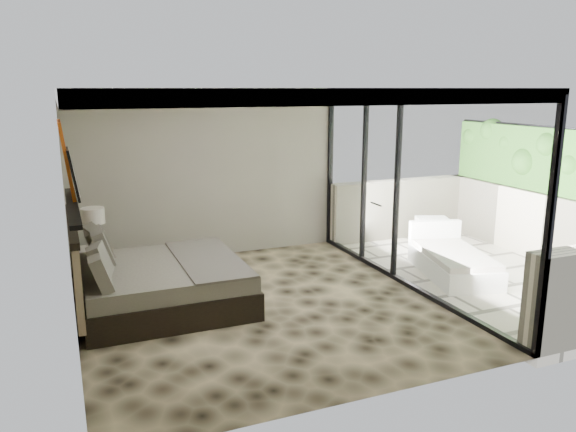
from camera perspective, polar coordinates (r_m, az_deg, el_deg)
name	(u,v)px	position (r m, az deg, el deg)	size (l,w,h in m)	color
floor	(259,306)	(7.48, -2.95, -9.13)	(5.00, 5.00, 0.00)	black
ceiling	(257,89)	(6.93, -3.22, 12.78)	(4.50, 5.00, 0.02)	silver
back_wall	(208,174)	(9.43, -8.10, 4.21)	(4.50, 0.02, 2.80)	gray
left_wall	(68,217)	(6.70, -21.48, -0.10)	(0.02, 5.00, 2.80)	gray
glass_wall	(409,190)	(8.08, 12.17, 2.62)	(0.08, 5.00, 2.80)	white
terrace_slab	(485,275)	(9.35, 19.40, -5.69)	(3.00, 5.00, 0.12)	beige
parapet_far	(554,229)	(10.12, 25.40, -1.23)	(0.30, 5.00, 1.10)	beige
foliage_hedge	(561,162)	(9.93, 26.01, 4.93)	(0.36, 4.60, 1.10)	#3E7925
picture_ledge	(72,206)	(6.78, -21.06, 0.94)	(0.12, 2.20, 0.05)	black
bed	(155,281)	(7.53, -13.32, -6.49)	(2.14, 2.07, 1.18)	black
nightstand	(94,266)	(8.72, -19.07, -4.87)	(0.50, 0.50, 0.50)	black
table_lamp	(93,223)	(8.54, -19.17, -0.66)	(0.33, 0.33, 0.60)	black
abstract_canvas	(66,159)	(7.24, -21.61, 5.43)	(0.04, 0.90, 0.90)	#AC440E
framed_print	(73,174)	(6.97, -21.01, 3.98)	(0.03, 0.50, 0.60)	black
ottoman	(433,234)	(10.30, 14.50, -1.74)	(0.54, 0.54, 0.54)	white
lounger	(452,261)	(8.99, 16.34, -4.42)	(1.27, 1.87, 0.67)	white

